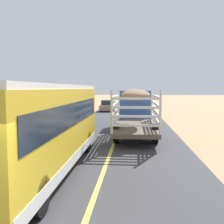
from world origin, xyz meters
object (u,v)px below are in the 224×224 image
(livestock_truck, at_px, (135,106))
(bus, at_px, (40,126))
(car_far, at_px, (108,106))
(boulder_mid_field, at_px, (1,115))

(livestock_truck, distance_m, bus, 10.69)
(car_far, bearing_deg, livestock_truck, -77.56)
(livestock_truck, height_order, boulder_mid_field, livestock_truck)
(bus, xyz_separation_m, boulder_mid_field, (-10.73, 17.81, -1.54))
(bus, distance_m, boulder_mid_field, 20.85)
(livestock_truck, bearing_deg, bus, -108.98)
(livestock_truck, relative_size, car_far, 2.20)
(car_far, height_order, boulder_mid_field, car_far)
(bus, bearing_deg, boulder_mid_field, 121.07)
(livestock_truck, distance_m, car_far, 17.14)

